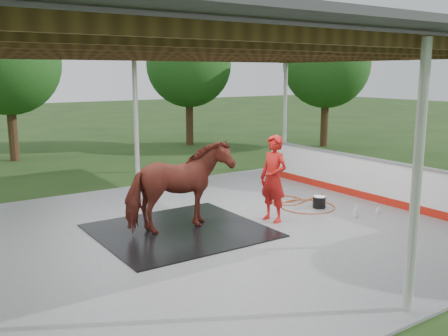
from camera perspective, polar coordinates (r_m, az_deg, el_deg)
ground at (r=11.18m, az=0.25°, el=-7.04°), size 100.00×100.00×0.00m
concrete_slab at (r=11.17m, az=0.25°, el=-6.92°), size 12.00×10.00×0.05m
pavilion_structure at (r=10.65m, az=0.27°, el=13.71°), size 12.60×10.60×4.05m
dasher_board at (r=14.05m, az=15.99°, el=-1.24°), size 0.16×8.00×1.15m
tree_belt at (r=11.56m, az=-1.03°, el=12.60°), size 28.00×28.00×5.80m
rubber_mat at (r=10.96m, az=-5.07°, el=-7.12°), size 3.47×3.25×0.03m
horse at (r=10.70m, az=-5.15°, el=-2.15°), size 2.30×1.10×1.92m
handler at (r=11.46m, az=5.68°, el=-1.21°), size 0.58×0.79×2.00m
wash_bucket at (r=12.92m, az=10.83°, el=-3.82°), size 0.33×0.33×0.30m
soap_bottle_a at (r=12.29m, az=14.81°, el=-4.76°), size 0.17×0.17×0.31m
soap_bottle_b at (r=12.79m, az=17.19°, el=-4.59°), size 0.10×0.10×0.17m
hose_coil at (r=13.25m, az=8.26°, el=-4.01°), size 2.01×2.06×0.02m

